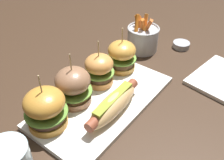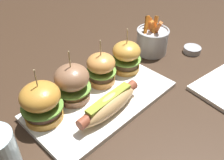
{
  "view_description": "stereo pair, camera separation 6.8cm",
  "coord_description": "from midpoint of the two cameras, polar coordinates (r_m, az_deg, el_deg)",
  "views": [
    {
      "loc": [
        -0.39,
        -0.33,
        0.47
      ],
      "look_at": [
        0.04,
        0.0,
        0.05
      ],
      "focal_mm": 41.12,
      "sensor_mm": 36.0,
      "label": 1
    },
    {
      "loc": [
        -0.35,
        -0.38,
        0.47
      ],
      "look_at": [
        0.04,
        0.0,
        0.05
      ],
      "focal_mm": 41.12,
      "sensor_mm": 36.0,
      "label": 2
    }
  ],
  "objects": [
    {
      "name": "slider_far_right",
      "position": [
        0.77,
        -0.37,
        5.36
      ],
      "size": [
        0.09,
        0.09,
        0.14
      ],
      "color": "gold",
      "rests_on": "platter_main"
    },
    {
      "name": "hot_dog",
      "position": [
        0.63,
        -2.84,
        -5.51
      ],
      "size": [
        0.2,
        0.06,
        0.05
      ],
      "color": "tan",
      "rests_on": "platter_main"
    },
    {
      "name": "platter_main",
      "position": [
        0.69,
        -4.83,
        -4.78
      ],
      "size": [
        0.4,
        0.21,
        0.01
      ],
      "primitive_type": "cube",
      "color": "white",
      "rests_on": "ground"
    },
    {
      "name": "slider_center_left",
      "position": [
        0.66,
        -11.55,
        -1.4
      ],
      "size": [
        0.1,
        0.1,
        0.15
      ],
      "color": "#916649",
      "rests_on": "platter_main"
    },
    {
      "name": "slider_center_right",
      "position": [
        0.72,
        -5.61,
        2.26
      ],
      "size": [
        0.08,
        0.08,
        0.14
      ],
      "color": "#D58F48",
      "rests_on": "platter_main"
    },
    {
      "name": "ground_plane",
      "position": [
        0.7,
        -4.8,
        -5.21
      ],
      "size": [
        3.0,
        3.0,
        0.0
      ],
      "primitive_type": "plane",
      "color": "#382619"
    },
    {
      "name": "sauce_ramekin",
      "position": [
        0.95,
        13.16,
        7.57
      ],
      "size": [
        0.06,
        0.06,
        0.02
      ],
      "color": "#A8AAB2",
      "rests_on": "ground"
    },
    {
      "name": "slider_far_left",
      "position": [
        0.62,
        -17.71,
        -6.16
      ],
      "size": [
        0.1,
        0.1,
        0.14
      ],
      "color": "#C58632",
      "rests_on": "platter_main"
    },
    {
      "name": "fries_bucket",
      "position": [
        0.9,
        4.67,
        9.25
      ],
      "size": [
        0.11,
        0.11,
        0.13
      ],
      "color": "#B7BABF",
      "rests_on": "ground"
    }
  ]
}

